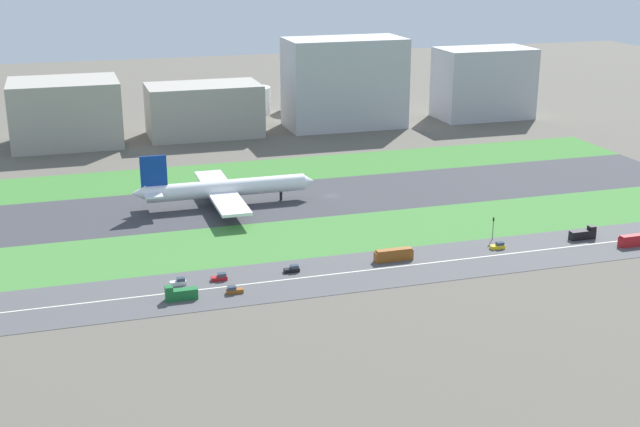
% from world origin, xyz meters
% --- Properties ---
extents(ground_plane, '(800.00, 800.00, 0.00)m').
position_xyz_m(ground_plane, '(0.00, 0.00, 0.00)').
color(ground_plane, '#5B564C').
extents(runway, '(280.00, 46.00, 0.10)m').
position_xyz_m(runway, '(0.00, 0.00, 0.05)').
color(runway, '#38383D').
rests_on(runway, ground_plane).
extents(grass_median_north, '(280.00, 36.00, 0.10)m').
position_xyz_m(grass_median_north, '(0.00, 41.00, 0.05)').
color(grass_median_north, '#3D7A33').
rests_on(grass_median_north, ground_plane).
extents(grass_median_south, '(280.00, 36.00, 0.10)m').
position_xyz_m(grass_median_south, '(0.00, -41.00, 0.05)').
color(grass_median_south, '#427F38').
rests_on(grass_median_south, ground_plane).
extents(highway, '(280.00, 28.00, 0.10)m').
position_xyz_m(highway, '(0.00, -73.00, 0.05)').
color(highway, '#4C4C4F').
rests_on(highway, ground_plane).
extents(highway_centerline, '(266.00, 0.50, 0.01)m').
position_xyz_m(highway_centerline, '(0.00, -73.00, 0.11)').
color(highway_centerline, silver).
rests_on(highway_centerline, highway).
extents(airliner, '(65.00, 56.00, 19.70)m').
position_xyz_m(airliner, '(-40.14, 0.00, 6.23)').
color(airliner, white).
rests_on(airliner, runway).
extents(truck_0, '(8.40, 2.50, 4.00)m').
position_xyz_m(truck_0, '(-66.20, -78.00, 1.67)').
color(truck_0, '#19662D').
rests_on(truck_0, highway).
extents(car_0, '(4.40, 1.80, 2.00)m').
position_xyz_m(car_0, '(31.53, -68.00, 0.92)').
color(car_0, yellow).
rests_on(car_0, highway).
extents(bus_1, '(11.60, 2.50, 3.50)m').
position_xyz_m(bus_1, '(-2.55, -68.00, 1.82)').
color(bus_1, brown).
rests_on(bus_1, highway).
extents(car_4, '(4.40, 1.80, 2.00)m').
position_xyz_m(car_4, '(-65.25, -68.00, 0.92)').
color(car_4, silver).
rests_on(car_4, highway).
extents(car_2, '(4.40, 1.80, 2.00)m').
position_xyz_m(car_2, '(-52.03, -78.00, 0.92)').
color(car_2, brown).
rests_on(car_2, highway).
extents(bus_0, '(11.60, 2.50, 3.50)m').
position_xyz_m(bus_0, '(73.27, -78.00, 1.82)').
color(bus_0, '#B2191E').
rests_on(bus_0, highway).
extents(truck_1, '(8.40, 2.50, 4.00)m').
position_xyz_m(truck_1, '(61.16, -68.00, 1.67)').
color(truck_1, black).
rests_on(truck_1, highway).
extents(car_1, '(4.40, 1.80, 2.00)m').
position_xyz_m(car_1, '(-33.23, -68.00, 0.92)').
color(car_1, black).
rests_on(car_1, highway).
extents(car_3, '(4.40, 1.80, 2.00)m').
position_xyz_m(car_3, '(-53.93, -68.00, 0.92)').
color(car_3, '#B2191E').
rests_on(car_3, highway).
extents(traffic_light, '(0.36, 0.50, 7.20)m').
position_xyz_m(traffic_light, '(33.88, -60.01, 4.29)').
color(traffic_light, '#4C4C51').
rests_on(traffic_light, highway).
extents(terminal_building, '(48.04, 37.49, 29.40)m').
position_xyz_m(terminal_building, '(-90.00, 114.00, 14.70)').
color(terminal_building, '#9E998E').
rests_on(terminal_building, ground_plane).
extents(hangar_building, '(52.99, 29.79, 24.53)m').
position_xyz_m(hangar_building, '(-26.83, 114.00, 12.27)').
color(hangar_building, '#9E998E').
rests_on(hangar_building, ground_plane).
extents(office_tower, '(57.85, 29.56, 43.76)m').
position_xyz_m(office_tower, '(43.53, 114.00, 21.88)').
color(office_tower, '#B2B2B7').
rests_on(office_tower, ground_plane).
extents(cargo_warehouse, '(48.47, 27.56, 36.18)m').
position_xyz_m(cargo_warehouse, '(120.21, 114.00, 18.09)').
color(cargo_warehouse, '#B2B2B7').
rests_on(cargo_warehouse, ground_plane).
extents(fuel_tank_west, '(18.55, 18.55, 14.34)m').
position_xyz_m(fuel_tank_west, '(7.23, 159.00, 7.17)').
color(fuel_tank_west, silver).
rests_on(fuel_tank_west, ground_plane).
extents(fuel_tank_centre, '(24.79, 24.79, 13.48)m').
position_xyz_m(fuel_tank_centre, '(34.84, 159.00, 6.74)').
color(fuel_tank_centre, silver).
rests_on(fuel_tank_centre, ground_plane).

